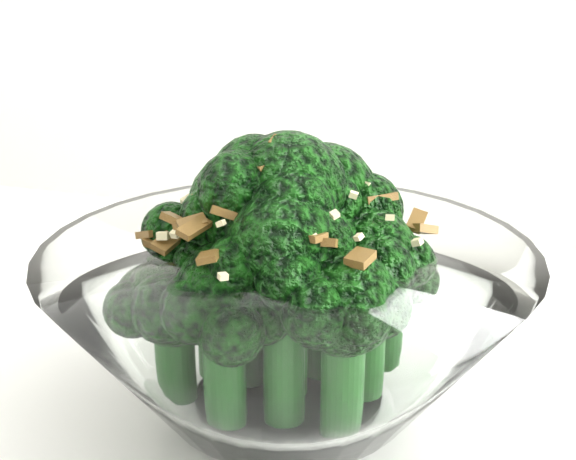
{
  "coord_description": "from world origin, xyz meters",
  "views": [
    {
      "loc": [
        0.17,
        -0.28,
        0.98
      ],
      "look_at": [
        0.14,
        0.09,
        0.85
      ],
      "focal_mm": 55.0,
      "sensor_mm": 36.0,
      "label": 1
    }
  ],
  "objects": [
    {
      "name": "broccoli_dish",
      "position": [
        0.14,
        0.09,
        0.81
      ],
      "size": [
        0.23,
        0.23,
        0.14
      ],
      "color": "white",
      "rests_on": "table"
    }
  ]
}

